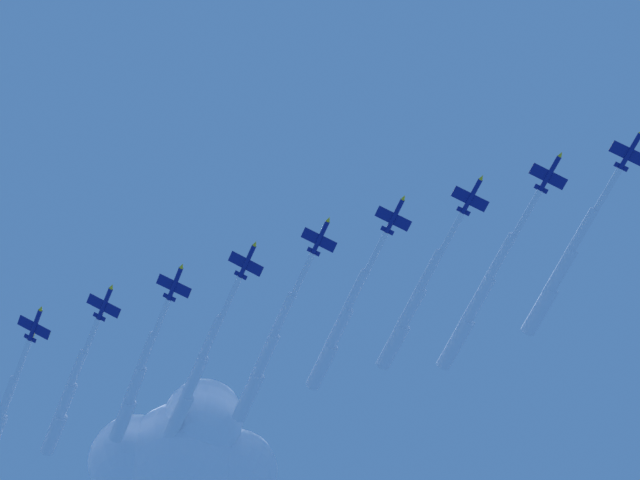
{
  "coord_description": "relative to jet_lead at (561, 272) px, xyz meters",
  "views": [
    {
      "loc": [
        -14.65,
        -79.93,
        -10.6
      ],
      "look_at": [
        0.0,
        0.0,
        184.67
      ],
      "focal_mm": 51.35,
      "sensor_mm": 36.0,
      "label": 1
    }
  ],
  "objects": [
    {
      "name": "jet_starboard_outer",
      "position": [
        -94.5,
        49.4,
        0.97
      ],
      "size": [
        15.76,
        51.74,
        4.12
      ],
      "color": "navy"
    },
    {
      "name": "jet_lead",
      "position": [
        0.0,
        0.0,
        0.0
      ],
      "size": [
        16.6,
        53.76,
        4.24
      ],
      "color": "navy"
    },
    {
      "name": "jet_trail_port",
      "position": [
        -111.07,
        57.16,
        1.39
      ],
      "size": [
        16.88,
        50.73,
        4.15
      ],
      "color": "navy"
    },
    {
      "name": "jet_port_mid",
      "position": [
        -47.68,
        25.61,
        2.68
      ],
      "size": [
        16.85,
        54.15,
        4.21
      ],
      "color": "navy"
    },
    {
      "name": "jet_port_outer",
      "position": [
        -80.41,
        45.18,
        1.56
      ],
      "size": [
        18.46,
        58.26,
        4.23
      ],
      "color": "navy"
    },
    {
      "name": "jet_starboard_mid",
      "position": [
        -64.07,
        36.85,
        3.01
      ],
      "size": [
        17.7,
        58.42,
        4.2
      ],
      "color": "navy"
    },
    {
      "name": "jet_port_inner",
      "position": [
        -16.99,
        11.56,
        0.68
      ],
      "size": [
        18.37,
        58.53,
        4.25
      ],
      "color": "navy"
    },
    {
      "name": "jet_starboard_inner",
      "position": [
        -31.95,
        16.27,
        0.94
      ],
      "size": [
        17.0,
        52.79,
        4.13
      ],
      "color": "navy"
    },
    {
      "name": "cloud_puff",
      "position": [
        -80.31,
        74.36,
        9.22
      ],
      "size": [
        50.42,
        39.81,
        34.76
      ],
      "color": "white"
    }
  ]
}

